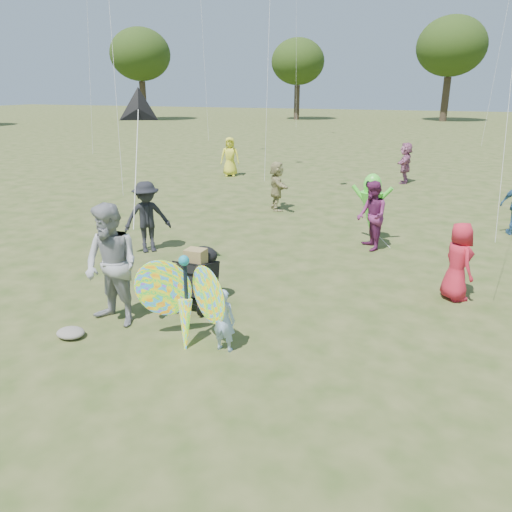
{
  "coord_description": "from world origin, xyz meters",
  "views": [
    {
      "loc": [
        2.53,
        -5.83,
        3.78
      ],
      "look_at": [
        -0.2,
        1.5,
        1.1
      ],
      "focal_mm": 35.0,
      "sensor_mm": 36.0,
      "label": 1
    }
  ],
  "objects": [
    {
      "name": "jogging_stroller",
      "position": [
        -1.32,
        1.59,
        0.61
      ],
      "size": [
        0.54,
        1.06,
        1.09
      ],
      "rotation": [
        0.0,
        0.0,
        -0.02
      ],
      "color": "black",
      "rests_on": "ground"
    },
    {
      "name": "tree_line",
      "position": [
        3.67,
        44.99,
        6.86
      ],
      "size": [
        91.78,
        33.6,
        10.79
      ],
      "color": "#3A2D21",
      "rests_on": "ground"
    },
    {
      "name": "butterfly_kite",
      "position": [
        -0.87,
        0.24,
        0.69
      ],
      "size": [
        1.74,
        0.75,
        1.62
      ],
      "color": "#FB274C",
      "rests_on": "ground"
    },
    {
      "name": "adult_man",
      "position": [
        -2.29,
        0.45,
        1.02
      ],
      "size": [
        1.13,
        0.96,
        2.04
      ],
      "primitive_type": "imported",
      "rotation": [
        0.0,
        0.0,
        -0.21
      ],
      "color": "#97979C",
      "rests_on": "ground"
    },
    {
      "name": "crowd_d",
      "position": [
        -2.3,
        9.02,
        0.77
      ],
      "size": [
        1.1,
        1.47,
        1.54
      ],
      "primitive_type": "imported",
      "rotation": [
        0.0,
        0.0,
        2.09
      ],
      "color": "tan",
      "rests_on": "ground"
    },
    {
      "name": "crowd_e",
      "position": [
        1.08,
        5.96,
        0.83
      ],
      "size": [
        0.92,
        1.0,
        1.66
      ],
      "primitive_type": "imported",
      "rotation": [
        0.0,
        0.0,
        5.16
      ],
      "color": "#72265A",
      "rests_on": "ground"
    },
    {
      "name": "crowd_g",
      "position": [
        -6.18,
        14.3,
        0.84
      ],
      "size": [
        0.95,
        0.78,
        1.67
      ],
      "primitive_type": "imported",
      "rotation": [
        0.0,
        0.0,
        0.35
      ],
      "color": "yellow",
      "rests_on": "ground"
    },
    {
      "name": "grey_bag",
      "position": [
        -2.69,
        -0.23,
        0.07
      ],
      "size": [
        0.46,
        0.38,
        0.15
      ],
      "primitive_type": "ellipsoid",
      "color": "gray",
      "rests_on": "ground"
    },
    {
      "name": "delta_kite_rig",
      "position": [
        -2.91,
        2.48,
        3.35
      ],
      "size": [
        1.48,
        2.27,
        2.13
      ],
      "color": "black",
      "rests_on": "ground"
    },
    {
      "name": "child_girl",
      "position": [
        -0.24,
        0.25,
        0.49
      ],
      "size": [
        0.36,
        0.24,
        0.98
      ],
      "primitive_type": "imported",
      "rotation": [
        0.0,
        0.0,
        3.12
      ],
      "color": "#A0BEE3",
      "rests_on": "ground"
    },
    {
      "name": "crowd_a",
      "position": [
        3.0,
        3.51,
        0.73
      ],
      "size": [
        0.77,
        0.85,
        1.47
      ],
      "primitive_type": "imported",
      "rotation": [
        0.0,
        0.0,
        2.11
      ],
      "color": "red",
      "rests_on": "ground"
    },
    {
      "name": "crowd_b",
      "position": [
        -3.84,
        3.94,
        0.85
      ],
      "size": [
        1.23,
        1.21,
        1.69
      ],
      "primitive_type": "imported",
      "rotation": [
        0.0,
        0.0,
        0.75
      ],
      "color": "black",
      "rests_on": "ground"
    },
    {
      "name": "alien_kite",
      "position": [
        0.97,
        6.6,
        0.97
      ],
      "size": [
        1.12,
        0.69,
        1.74
      ],
      "color": "#51ED37",
      "rests_on": "ground"
    },
    {
      "name": "ground",
      "position": [
        0.0,
        0.0,
        0.0
      ],
      "size": [
        160.0,
        160.0,
        0.0
      ],
      "primitive_type": "plane",
      "color": "#51592B",
      "rests_on": "ground"
    },
    {
      "name": "crowd_j",
      "position": [
        1.11,
        15.24,
        0.82
      ],
      "size": [
        0.52,
        1.52,
        1.63
      ],
      "primitive_type": "imported",
      "rotation": [
        0.0,
        0.0,
        4.69
      ],
      "color": "#AB628A",
      "rests_on": "ground"
    }
  ]
}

